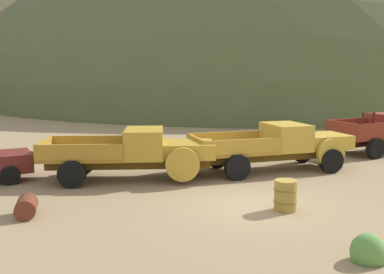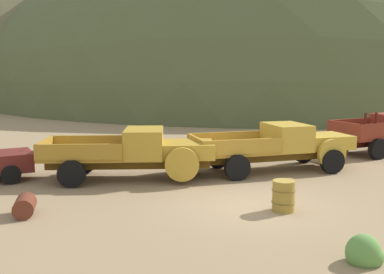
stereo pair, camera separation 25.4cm
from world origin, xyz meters
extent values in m
plane|color=#937A56|center=(0.00, 0.00, 0.00)|extent=(300.00, 300.00, 0.00)
ellipsoid|color=brown|center=(-17.92, 65.12, 0.00)|extent=(116.32, 55.65, 40.98)
ellipsoid|color=#4C5633|center=(15.66, 57.19, 0.00)|extent=(78.67, 82.80, 46.86)
ellipsoid|color=maroon|center=(-7.43, 4.74, 0.75)|extent=(1.33, 1.60, 0.61)
cylinder|color=black|center=(-7.73, 3.74, 0.34)|extent=(0.71, 0.41, 0.68)
cylinder|color=black|center=(-8.27, 5.36, 0.34)|extent=(0.71, 0.41, 0.68)
cube|color=#593D12|center=(-3.56, 3.83, 0.66)|extent=(6.00, 1.62, 0.36)
cube|color=#B28928|center=(-1.39, 3.59, 1.11)|extent=(2.05, 1.96, 0.55)
cube|color=#B7B2A8|center=(-0.52, 3.50, 1.09)|extent=(0.21, 1.21, 0.44)
cylinder|color=#B28928|center=(-1.75, 2.58, 0.76)|extent=(1.21, 0.31, 1.20)
cylinder|color=#B28928|center=(-1.52, 4.66, 0.76)|extent=(1.21, 0.31, 1.20)
cube|color=#B28928|center=(-3.00, 3.77, 1.36)|extent=(1.58, 2.17, 1.05)
cube|color=black|center=(-2.38, 3.70, 1.57)|extent=(0.23, 1.72, 0.59)
cube|color=#A47826|center=(-5.17, 4.00, 0.90)|extent=(3.21, 2.43, 0.12)
cube|color=#A47826|center=(-5.28, 2.95, 1.23)|extent=(2.99, 0.42, 0.55)
cube|color=#A47826|center=(-5.06, 5.06, 1.23)|extent=(2.99, 0.42, 0.55)
cube|color=#A47826|center=(-6.60, 4.16, 1.23)|extent=(0.33, 2.12, 0.55)
cylinder|color=black|center=(-1.52, 4.72, 0.48)|extent=(0.98, 0.38, 0.96)
cylinder|color=black|center=(-5.54, 2.93, 0.48)|extent=(0.98, 0.38, 0.96)
cylinder|color=black|center=(-5.30, 5.13, 0.48)|extent=(0.98, 0.38, 0.96)
cube|color=brown|center=(2.18, 4.39, 0.66)|extent=(6.32, 1.77, 0.36)
cube|color=gold|center=(4.46, 4.68, 1.11)|extent=(2.18, 1.98, 0.55)
cube|color=#B7B2A8|center=(5.37, 4.80, 1.09)|extent=(0.23, 1.20, 0.44)
cylinder|color=gold|center=(4.33, 3.63, 0.76)|extent=(1.21, 0.33, 1.20)
cylinder|color=gold|center=(4.07, 5.67, 0.76)|extent=(1.21, 0.33, 1.20)
cube|color=gold|center=(2.77, 4.46, 1.36)|extent=(1.69, 2.17, 1.05)
cube|color=black|center=(3.41, 4.55, 1.57)|extent=(0.27, 1.69, 0.59)
cube|color=#B5882D|center=(0.48, 4.17, 0.90)|extent=(3.40, 2.47, 0.12)
cube|color=#B5882D|center=(0.62, 3.13, 1.23)|extent=(3.14, 0.50, 0.55)
cube|color=#B5882D|center=(0.35, 5.20, 1.23)|extent=(3.14, 0.50, 0.55)
cube|color=#B5882D|center=(-1.02, 3.97, 1.23)|extent=(0.37, 2.08, 0.55)
cylinder|color=black|center=(4.34, 3.57, 0.48)|extent=(0.99, 0.40, 0.96)
cylinder|color=black|center=(4.06, 5.73, 0.48)|extent=(0.99, 0.40, 0.96)
cylinder|color=black|center=(0.36, 3.06, 0.48)|extent=(0.99, 0.40, 0.96)
cylinder|color=black|center=(0.08, 5.21, 0.48)|extent=(0.99, 0.40, 0.96)
cube|color=#42140D|center=(9.00, 7.39, 0.66)|extent=(5.36, 2.49, 0.36)
cube|color=maroon|center=(7.61, 6.96, 0.90)|extent=(3.17, 2.72, 0.12)
cube|color=maroon|center=(7.91, 6.00, 1.31)|extent=(2.60, 0.90, 0.70)
cube|color=maroon|center=(7.31, 7.91, 1.31)|extent=(2.60, 0.90, 0.70)
cube|color=maroon|center=(6.38, 6.57, 1.31)|extent=(0.69, 1.94, 0.70)
cube|color=#42140D|center=(6.88, 5.68, 1.91)|extent=(0.10, 0.10, 0.50)
cube|color=#42140D|center=(7.52, 5.88, 1.91)|extent=(0.10, 0.10, 0.50)
cylinder|color=black|center=(7.71, 5.89, 0.48)|extent=(1.00, 0.55, 0.96)
cylinder|color=black|center=(7.08, 7.88, 0.48)|extent=(1.00, 0.55, 0.96)
cylinder|color=#5B2819|center=(-6.48, 0.03, 0.28)|extent=(0.64, 0.93, 0.56)
cylinder|color=olive|center=(0.75, -0.65, 0.45)|extent=(0.64, 0.64, 0.89)
torus|color=brown|center=(0.75, -0.65, 0.62)|extent=(0.68, 0.68, 0.03)
torus|color=brown|center=(0.75, -0.65, 0.27)|extent=(0.68, 0.68, 0.03)
ellipsoid|color=#5B8E42|center=(1.16, -4.22, 0.22)|extent=(0.74, 0.67, 0.79)
ellipsoid|color=#5B8E42|center=(1.26, -4.26, 0.15)|extent=(0.63, 0.57, 0.56)
ellipsoid|color=#5B8E42|center=(5.50, 9.75, 0.22)|extent=(0.91, 0.82, 0.79)
ellipsoid|color=#5B8E42|center=(5.64, 9.59, 0.17)|extent=(0.83, 0.75, 0.63)
ellipsoid|color=#5B8E42|center=(5.62, 9.57, 0.20)|extent=(0.71, 0.64, 0.72)
ellipsoid|color=olive|center=(1.58, 6.40, 0.14)|extent=(0.58, 0.52, 0.51)
ellipsoid|color=olive|center=(1.70, 6.66, 0.14)|extent=(0.67, 0.61, 0.52)
camera|label=1|loc=(-3.94, -12.17, 3.93)|focal=40.89mm
camera|label=2|loc=(-3.69, -12.21, 3.93)|focal=40.89mm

